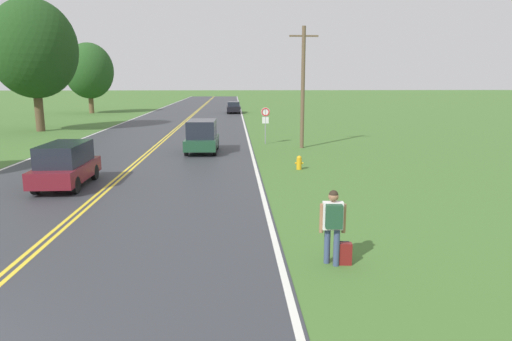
% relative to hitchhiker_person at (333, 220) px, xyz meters
% --- Properties ---
extents(hitchhiker_person, '(0.61, 0.45, 1.80)m').
position_rel_hitchhiker_person_xyz_m(hitchhiker_person, '(0.00, 0.00, 0.00)').
color(hitchhiker_person, '#38476B').
rests_on(hitchhiker_person, ground).
extents(suitcase, '(0.43, 0.21, 0.58)m').
position_rel_hitchhiker_person_xyz_m(suitcase, '(0.26, 0.03, -0.84)').
color(suitcase, maroon).
rests_on(suitcase, ground).
extents(fire_hydrant, '(0.41, 0.25, 0.68)m').
position_rel_hitchhiker_person_xyz_m(fire_hydrant, '(0.91, 11.70, -0.75)').
color(fire_hydrant, gold).
rests_on(fire_hydrant, ground).
extents(traffic_sign, '(0.60, 0.10, 2.48)m').
position_rel_hitchhiker_person_xyz_m(traffic_sign, '(-0.09, 20.90, 0.76)').
color(traffic_sign, gray).
rests_on(traffic_sign, ground).
extents(utility_pole_midground, '(1.80, 0.24, 7.56)m').
position_rel_hitchhiker_person_xyz_m(utility_pole_midground, '(2.12, 18.97, 2.83)').
color(utility_pole_midground, brown).
rests_on(utility_pole_midground, ground).
extents(tree_left_verge, '(7.08, 7.08, 10.92)m').
position_rel_hitchhiker_person_xyz_m(tree_left_verge, '(-18.78, 29.89, 5.73)').
color(tree_left_verge, brown).
rests_on(tree_left_verge, ground).
extents(tree_behind_sign, '(6.25, 6.25, 9.11)m').
position_rel_hitchhiker_person_xyz_m(tree_behind_sign, '(-21.05, 51.93, 4.40)').
color(tree_behind_sign, brown).
rests_on(tree_behind_sign, ground).
extents(car_maroon_van_approaching, '(1.74, 4.11, 1.78)m').
position_rel_hitchhiker_person_xyz_m(car_maroon_van_approaching, '(-9.11, 8.58, -0.18)').
color(car_maroon_van_approaching, black).
rests_on(car_maroon_van_approaching, ground).
extents(car_dark_green_van_mid_near, '(1.91, 4.00, 1.94)m').
position_rel_hitchhiker_person_xyz_m(car_dark_green_van_mid_near, '(-4.16, 17.33, -0.10)').
color(car_dark_green_van_mid_near, black).
rests_on(car_dark_green_van_mid_near, ground).
extents(car_black_sedan_mid_far, '(1.84, 4.82, 1.49)m').
position_rel_hitchhiker_person_xyz_m(car_black_sedan_mid_far, '(-2.23, 51.35, -0.34)').
color(car_black_sedan_mid_far, black).
rests_on(car_black_sedan_mid_far, ground).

